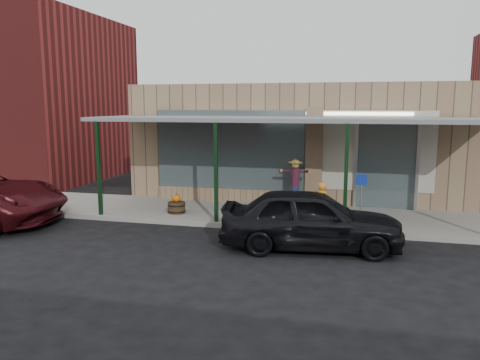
% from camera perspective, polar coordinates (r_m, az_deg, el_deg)
% --- Properties ---
extents(ground, '(120.00, 120.00, 0.00)m').
position_cam_1_polar(ground, '(11.17, 2.88, -8.98)').
color(ground, black).
rests_on(ground, ground).
extents(sidewalk, '(40.00, 3.20, 0.15)m').
position_cam_1_polar(sidewalk, '(14.57, 5.59, -4.40)').
color(sidewalk, gray).
rests_on(sidewalk, ground).
extents(storefront, '(12.00, 6.25, 4.20)m').
position_cam_1_polar(storefront, '(18.75, 7.70, 4.81)').
color(storefront, '#907958').
rests_on(storefront, ground).
extents(awning, '(12.00, 3.00, 3.04)m').
position_cam_1_polar(awning, '(14.14, 5.75, 7.21)').
color(awning, slate).
rests_on(awning, ground).
extents(block_buildings_near, '(61.00, 8.00, 8.00)m').
position_cam_1_polar(block_buildings_near, '(19.63, 14.05, 9.70)').
color(block_buildings_near, maroon).
rests_on(block_buildings_near, ground).
extents(barrel_scarecrow, '(1.00, 0.77, 1.65)m').
position_cam_1_polar(barrel_scarecrow, '(15.19, 6.70, -1.42)').
color(barrel_scarecrow, '#44331B').
rests_on(barrel_scarecrow, sidewalk).
extents(barrel_pumpkin, '(0.67, 0.67, 0.63)m').
position_cam_1_polar(barrel_pumpkin, '(14.65, -7.74, -3.17)').
color(barrel_pumpkin, '#44331B').
rests_on(barrel_pumpkin, sidewalk).
extents(handicap_sign, '(0.30, 0.10, 1.46)m').
position_cam_1_polar(handicap_sign, '(13.21, 14.55, -1.56)').
color(handicap_sign, gray).
rests_on(handicap_sign, sidewalk).
extents(parked_sedan, '(4.53, 2.25, 1.52)m').
position_cam_1_polar(parked_sedan, '(11.47, 8.63, -4.72)').
color(parked_sedan, black).
rests_on(parked_sedan, ground).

